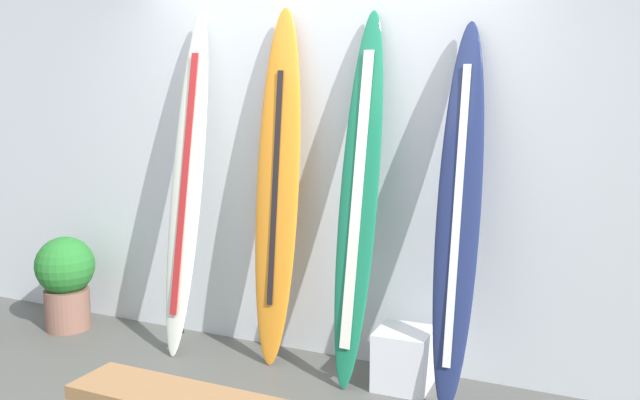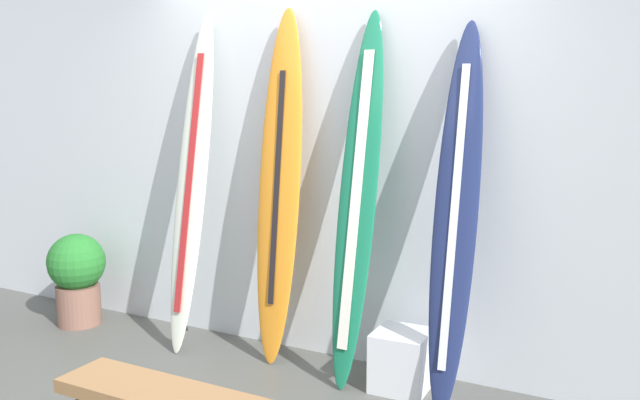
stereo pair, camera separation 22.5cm
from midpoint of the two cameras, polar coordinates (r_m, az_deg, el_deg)
The scene contains 7 objects.
wall_back at distance 4.37m, azimuth 2.33°, elevation 4.93°, with size 7.20×0.20×2.80m, color silver.
surfboard_ivory at distance 4.52m, azimuth -9.41°, elevation 1.23°, with size 0.26×0.48×2.24m.
surfboard_sunset at distance 4.24m, azimuth -1.95°, elevation 0.99°, with size 0.30×0.33×2.24m.
surfboard_emerald at distance 3.94m, azimuth 4.82°, elevation -0.22°, with size 0.25×0.47×2.20m.
surfboard_navy at distance 3.73m, azimuth 13.12°, elevation -1.35°, with size 0.27×0.52×2.11m.
display_block_left at distance 4.08m, azimuth 8.55°, elevation -13.28°, with size 0.32×0.32×0.35m.
potted_plant at distance 5.30m, azimuth -18.73°, elevation -5.98°, with size 0.42×0.42×0.69m.
Camera 2 is at (1.98, -2.58, 1.72)m, focal length 37.82 mm.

